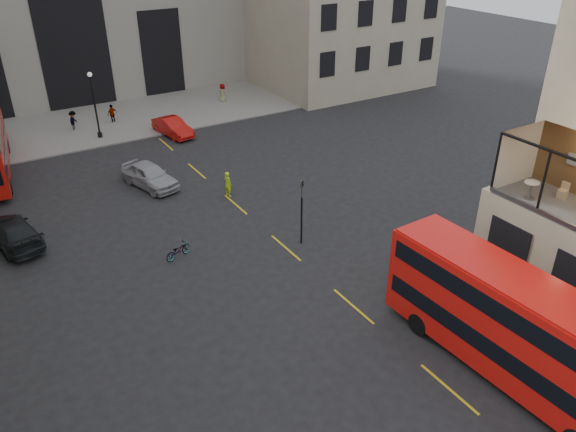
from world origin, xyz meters
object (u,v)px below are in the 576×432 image
bus_near (513,323)px  bicycle (178,250)px  car_b (173,127)px  car_c (13,232)px  pedestrian_d (223,93)px  cafe_chair_d (562,193)px  pedestrian_c (112,114)px  cyclist (228,184)px  pedestrian_b (73,121)px  cafe_table_far (531,188)px  traffic_light_near (302,204)px  car_a (150,175)px  street_lamp_b (96,110)px

bus_near → bicycle: (-7.80, 14.61, -2.03)m
car_b → car_c: bearing=-150.4°
bus_near → car_b: 32.02m
bicycle → pedestrian_d: size_ratio=0.91×
bicycle → cafe_chair_d: bearing=-147.2°
bus_near → pedestrian_c: bearing=96.9°
cyclist → pedestrian_b: bearing=4.8°
cafe_table_far → pedestrian_b: bearing=111.4°
pedestrian_c → pedestrian_b: bearing=-19.0°
cafe_chair_d → traffic_light_near: bearing=131.5°
traffic_light_near → pedestrian_d: traffic_light_near is taller
car_a → pedestrian_d: pedestrian_d is taller
car_c → cyclist: 12.62m
car_b → bicycle: 18.54m
bus_near → pedestrian_b: 38.13m
bus_near → cafe_table_far: cafe_table_far is taller
bicycle → cafe_table_far: cafe_table_far is taller
pedestrian_d → cafe_chair_d: size_ratio=2.34×
pedestrian_c → pedestrian_d: bearing=160.4°
cafe_table_far → bicycle: bearing=140.8°
cafe_table_far → cyclist: bearing=115.7°
car_b → car_c: (-13.68, -11.38, 0.03)m
traffic_light_near → cafe_chair_d: cafe_chair_d is taller
bus_near → cafe_chair_d: size_ratio=14.73×
pedestrian_d → cafe_table_far: bearing=164.6°
pedestrian_b → cafe_table_far: size_ratio=2.01×
street_lamp_b → cafe_table_far: (11.80, -30.47, 2.76)m
cafe_chair_d → car_c: bearing=141.1°
pedestrian_c → car_a: bearing=61.3°
cafe_table_far → traffic_light_near: bearing=128.8°
cafe_chair_d → cyclist: bearing=118.5°
pedestrian_b → bicycle: bearing=-148.2°
bicycle → pedestrian_d: (13.93, 23.38, 0.46)m
street_lamp_b → car_c: 16.28m
street_lamp_b → car_a: (0.42, -10.67, -1.60)m
car_c → cafe_table_far: (20.22, -16.64, 4.42)m
car_b → cafe_chair_d: cafe_chair_d is taller
street_lamp_b → pedestrian_d: (12.64, 3.58, -1.52)m
bicycle → traffic_light_near: bearing=-128.2°
cyclist → traffic_light_near: bearing=173.9°
street_lamp_b → pedestrian_c: 3.97m
car_a → cyclist: 5.47m
car_c → street_lamp_b: bearing=-131.4°
street_lamp_b → pedestrian_d: size_ratio=3.04×
bus_near → car_a: 24.56m
pedestrian_c → cyclist: bearing=74.8°
street_lamp_b → pedestrian_c: size_ratio=3.23×
bus_near → pedestrian_c: (-4.53, 37.48, -1.63)m
traffic_light_near → cafe_chair_d: (8.14, -9.21, 2.40)m
cafe_chair_d → pedestrian_b: bearing=113.0°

